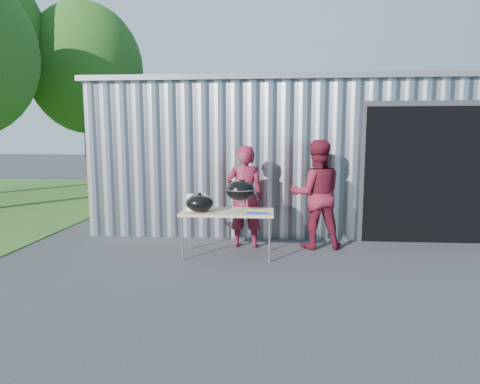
# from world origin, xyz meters

# --- Properties ---
(ground) EXTENTS (80.00, 80.00, 0.00)m
(ground) POSITION_xyz_m (0.00, 0.00, 0.00)
(ground) COLOR #2D2D2F
(building) EXTENTS (8.20, 6.20, 3.10)m
(building) POSITION_xyz_m (0.92, 4.59, 1.54)
(building) COLOR silver
(building) RESTS_ON ground
(tree_far) EXTENTS (4.14, 4.14, 6.85)m
(tree_far) POSITION_xyz_m (-6.50, 9.00, 4.46)
(tree_far) COLOR #442D19
(tree_far) RESTS_ON ground
(folding_table) EXTENTS (1.50, 0.75, 0.75)m
(folding_table) POSITION_xyz_m (-0.32, 0.57, 0.71)
(folding_table) COLOR tan
(folding_table) RESTS_ON ground
(kettle_grill) EXTENTS (0.47, 0.47, 0.94)m
(kettle_grill) POSITION_xyz_m (-0.11, 0.57, 1.16)
(kettle_grill) COLOR black
(kettle_grill) RESTS_ON folding_table
(grill_lid) EXTENTS (0.44, 0.44, 0.32)m
(grill_lid) POSITION_xyz_m (-0.76, 0.47, 0.89)
(grill_lid) COLOR black
(grill_lid) RESTS_ON folding_table
(paper_towels) EXTENTS (0.12, 0.12, 0.28)m
(paper_towels) POSITION_xyz_m (-0.92, 0.52, 0.89)
(paper_towels) COLOR white
(paper_towels) RESTS_ON folding_table
(white_tub) EXTENTS (0.20, 0.15, 0.10)m
(white_tub) POSITION_xyz_m (-0.87, 0.78, 0.80)
(white_tub) COLOR white
(white_tub) RESTS_ON folding_table
(foil_box) EXTENTS (0.32, 0.06, 0.06)m
(foil_box) POSITION_xyz_m (0.16, 0.32, 0.78)
(foil_box) COLOR #1A23AC
(foil_box) RESTS_ON folding_table
(person_cook) EXTENTS (0.67, 0.44, 1.81)m
(person_cook) POSITION_xyz_m (-0.07, 1.13, 0.91)
(person_cook) COLOR maroon
(person_cook) RESTS_ON ground
(person_bystander) EXTENTS (0.98, 0.79, 1.90)m
(person_bystander) POSITION_xyz_m (1.18, 1.19, 0.95)
(person_bystander) COLOR maroon
(person_bystander) RESTS_ON ground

